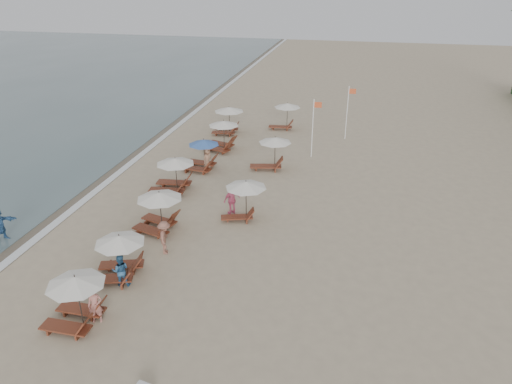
% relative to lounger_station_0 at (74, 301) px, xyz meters
% --- Properties ---
extents(ground, '(160.00, 160.00, 0.00)m').
position_rel_lounger_station_0_xyz_m(ground, '(5.59, 3.53, -1.11)').
color(ground, tan).
rests_on(ground, ground).
extents(wet_sand_band, '(3.20, 140.00, 0.01)m').
position_rel_lounger_station_0_xyz_m(wet_sand_band, '(-6.91, 13.53, -1.10)').
color(wet_sand_band, '#6B5E4C').
rests_on(wet_sand_band, ground).
extents(foam_line, '(0.50, 140.00, 0.02)m').
position_rel_lounger_station_0_xyz_m(foam_line, '(-5.61, 13.53, -1.09)').
color(foam_line, white).
rests_on(foam_line, ground).
extents(lounger_station_0, '(2.52, 2.20, 2.23)m').
position_rel_lounger_station_0_xyz_m(lounger_station_0, '(0.00, 0.00, 0.00)').
color(lounger_station_0, brown).
rests_on(lounger_station_0, ground).
extents(lounger_station_1, '(2.61, 2.41, 2.14)m').
position_rel_lounger_station_0_xyz_m(lounger_station_1, '(0.09, 3.20, -0.06)').
color(lounger_station_1, brown).
rests_on(lounger_station_1, ground).
extents(lounger_station_2, '(2.71, 2.40, 2.19)m').
position_rel_lounger_station_0_xyz_m(lounger_station_2, '(0.09, 7.52, 0.01)').
color(lounger_station_2, brown).
rests_on(lounger_station_2, ground).
extents(lounger_station_3, '(2.80, 2.33, 2.17)m').
position_rel_lounger_station_0_xyz_m(lounger_station_3, '(-0.97, 12.26, -0.08)').
color(lounger_station_3, brown).
rests_on(lounger_station_3, ground).
extents(lounger_station_4, '(2.59, 2.13, 2.16)m').
position_rel_lounger_station_0_xyz_m(lounger_station_4, '(-0.38, 15.95, -0.11)').
color(lounger_station_4, brown).
rests_on(lounger_station_4, ground).
extents(lounger_station_5, '(2.75, 2.62, 2.29)m').
position_rel_lounger_station_0_xyz_m(lounger_station_5, '(-0.17, 20.00, -0.04)').
color(lounger_station_5, brown).
rests_on(lounger_station_5, ground).
extents(lounger_station_6, '(2.66, 2.44, 2.27)m').
position_rel_lounger_station_0_xyz_m(lounger_station_6, '(-0.77, 23.88, 0.11)').
color(lounger_station_6, brown).
rests_on(lounger_station_6, ground).
extents(inland_station_0, '(2.54, 2.24, 2.22)m').
position_rel_lounger_station_0_xyz_m(inland_station_0, '(4.17, 9.62, 0.39)').
color(inland_station_0, brown).
rests_on(inland_station_0, ground).
extents(inland_station_1, '(2.87, 2.24, 2.22)m').
position_rel_lounger_station_0_xyz_m(inland_station_1, '(4.23, 17.04, 0.18)').
color(inland_station_1, brown).
rests_on(inland_station_1, ground).
extents(inland_station_2, '(2.71, 2.24, 2.22)m').
position_rel_lounger_station_0_xyz_m(inland_station_2, '(3.65, 26.15, 0.26)').
color(inland_station_2, brown).
rests_on(inland_station_2, ground).
extents(beachgoer_near, '(0.65, 0.54, 1.53)m').
position_rel_lounger_station_0_xyz_m(beachgoer_near, '(0.66, 0.31, -0.34)').
color(beachgoer_near, '#B97064').
rests_on(beachgoer_near, ground).
extents(beachgoer_mid_a, '(0.89, 0.79, 1.51)m').
position_rel_lounger_station_0_xyz_m(beachgoer_mid_a, '(0.50, 2.68, -0.35)').
color(beachgoer_mid_a, '#326796').
rests_on(beachgoer_mid_a, ground).
extents(beachgoer_mid_b, '(0.97, 1.24, 1.69)m').
position_rel_lounger_station_0_xyz_m(beachgoer_mid_b, '(1.34, 5.53, -0.26)').
color(beachgoer_mid_b, '#8C5847').
rests_on(beachgoer_mid_b, ground).
extents(beachgoer_far_a, '(1.00, 1.03, 1.73)m').
position_rel_lounger_station_0_xyz_m(beachgoer_far_a, '(3.40, 10.14, -0.24)').
color(beachgoer_far_a, '#D15379').
rests_on(beachgoer_far_a, ground).
extents(beachgoer_far_b, '(0.77, 0.88, 1.52)m').
position_rel_lounger_station_0_xyz_m(beachgoer_far_b, '(0.02, 16.16, -0.34)').
color(beachgoer_far_b, '#A57659').
rests_on(beachgoer_far_b, ground).
extents(flag_pole_near, '(0.60, 0.08, 4.28)m').
position_rel_lounger_station_0_xyz_m(flag_pole_near, '(6.73, 20.03, 1.27)').
color(flag_pole_near, silver).
rests_on(flag_pole_near, ground).
extents(flag_pole_far, '(0.60, 0.08, 4.29)m').
position_rel_lounger_station_0_xyz_m(flag_pole_far, '(8.93, 24.66, 1.28)').
color(flag_pole_far, silver).
rests_on(flag_pole_far, ground).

